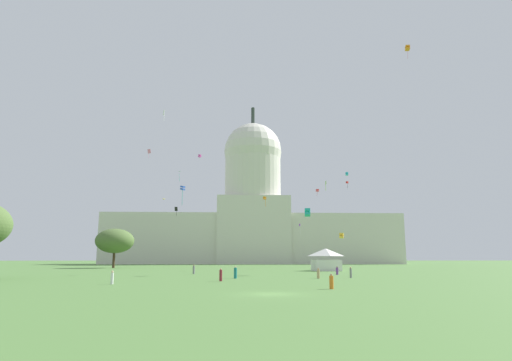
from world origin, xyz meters
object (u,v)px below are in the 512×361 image
Objects in this scene: person_teal_lawn_far_left at (235,273)px; kite_green_high at (181,173)px; person_grey_front_right at (351,273)px; kite_orange_low at (265,198)px; person_maroon_near_tent at (221,275)px; kite_yellow_mid at (163,200)px; kite_violet_low at (300,227)px; kite_turquoise_low at (307,212)px; kite_black_mid at (176,209)px; person_purple_deep_crowd at (337,271)px; kite_red_mid at (347,182)px; kite_pink_high at (149,152)px; person_orange_mid_left at (331,282)px; kite_magenta_high at (200,156)px; kite_lime_mid at (326,184)px; kite_orange_high at (407,48)px; kite_cyan_mid at (347,174)px; kite_red_mid_b at (317,190)px; person_grey_back_left at (194,270)px; kite_gold_low at (342,236)px; tree_west_mid at (115,241)px; event_tent at (326,260)px; person_white_mid_right at (112,278)px; person_tan_back_right at (318,274)px; kite_white_high at (164,113)px; kite_blue_low at (183,188)px; capitol_building at (253,217)px.

kite_green_high is (-20.98, 101.37, 34.34)m from person_teal_lawn_far_left.
person_grey_front_right is 0.67× the size of kite_orange_low.
kite_yellow_mid is (-25.88, 112.35, 24.13)m from person_maroon_near_tent.
kite_violet_low is 101.65m from kite_turquoise_low.
kite_black_mid is (-27.11, 45.84, 2.18)m from kite_orange_low.
kite_violet_low reaches higher than person_purple_deep_crowd.
kite_red_mid is 0.86× the size of kite_pink_high.
kite_magenta_high is (-23.72, 132.71, 43.35)m from person_orange_mid_left.
person_orange_mid_left is at bearing 168.08° from kite_violet_low.
kite_lime_mid is 89.45m from kite_magenta_high.
kite_orange_high reaches higher than kite_red_mid.
person_maroon_near_tent is at bearing 161.39° from kite_green_high.
kite_cyan_mid is 0.31× the size of kite_black_mid.
kite_red_mid is at bearing 107.98° from person_purple_deep_crowd.
person_teal_lawn_far_left is 0.64× the size of kite_red_mid_b.
kite_gold_low is at bearing -32.07° from person_grey_back_left.
kite_red_mid is at bearing 98.68° from kite_orange_high.
kite_green_high reaches higher than kite_violet_low.
kite_yellow_mid is (7.11, 39.62, 17.14)m from tree_west_mid.
person_white_mid_right is at bearing -127.03° from event_tent.
person_tan_back_right is 21.44m from person_orange_mid_left.
kite_pink_high is (1.34, -38.05, 10.03)m from kite_yellow_mid.
event_tent is 40.64m from kite_cyan_mid.
person_teal_lawn_far_left is 1.80× the size of kite_cyan_mid.
person_teal_lawn_far_left is at bearing 163.13° from kite_green_high.
kite_magenta_high is 49.85m from kite_red_mid_b.
kite_white_high is 0.80× the size of kite_orange_high.
kite_red_mid_b is at bearing 97.36° from kite_cyan_mid.
person_maroon_near_tent is 1.69× the size of kite_cyan_mid.
kite_gold_low is (36.67, 25.66, -7.59)m from kite_blue_low.
kite_red_mid_b is at bearing -57.32° from capitol_building.
kite_orange_low is at bearing 162.42° from event_tent.
person_orange_mid_left is 0.34× the size of kite_violet_low.
tree_west_mid is at bearing 103.45° from kite_lime_mid.
person_maroon_near_tent is 49.13m from kite_lime_mid.
tree_west_mid reaches higher than kite_gold_low.
kite_white_high is 0.67× the size of kite_violet_low.
kite_red_mid reaches higher than person_grey_back_left.
kite_green_high is 53.37m from kite_violet_low.
kite_orange_low reaches higher than person_grey_back_left.
kite_yellow_mid reaches higher than kite_orange_low.
kite_orange_low is 47.01m from kite_pink_high.
person_maroon_near_tent is 115.60m from kite_green_high.
kite_red_mid is at bearing 165.63° from person_tan_back_right.
capitol_building is 53.61m from kite_yellow_mid.
person_white_mid_right is 1.06× the size of person_orange_mid_left.
kite_magenta_high is 50.41m from kite_violet_low.
kite_orange_low reaches higher than kite_blue_low.
kite_red_mid_b is at bearing 115.32° from person_purple_deep_crowd.
kite_yellow_mid is at bearing 154.18° from kite_magenta_high.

